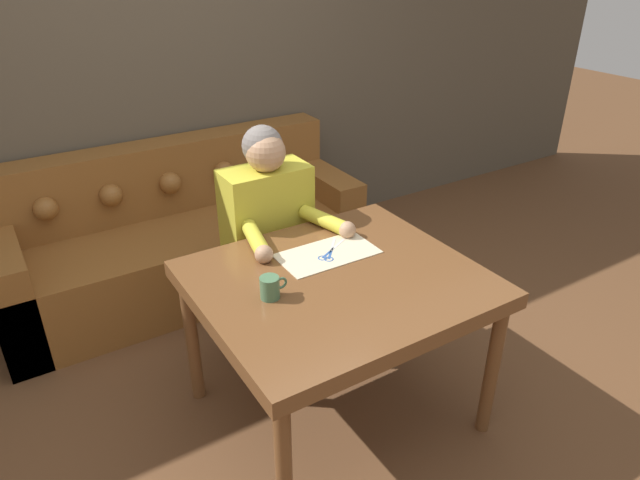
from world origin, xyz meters
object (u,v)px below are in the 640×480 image
(dining_table, at_px, (338,292))
(couch, at_px, (182,240))
(person, at_px, (269,241))
(mug, at_px, (270,287))
(scissors, at_px, (329,254))

(dining_table, distance_m, couch, 1.49)
(person, bearing_deg, couch, 104.77)
(couch, relative_size, mug, 18.97)
(person, bearing_deg, dining_table, -91.27)
(person, height_order, mug, person)
(scissors, bearing_deg, couch, 101.77)
(dining_table, xyz_separation_m, mug, (-0.30, 0.01, 0.12))
(scissors, xyz_separation_m, mug, (-0.37, -0.16, 0.04))
(couch, distance_m, scissors, 1.35)
(mug, bearing_deg, couch, 85.53)
(scissors, height_order, mug, mug)
(scissors, bearing_deg, dining_table, -111.97)
(dining_table, distance_m, person, 0.65)
(person, xyz_separation_m, scissors, (0.06, -0.48, 0.13))
(couch, height_order, mug, couch)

